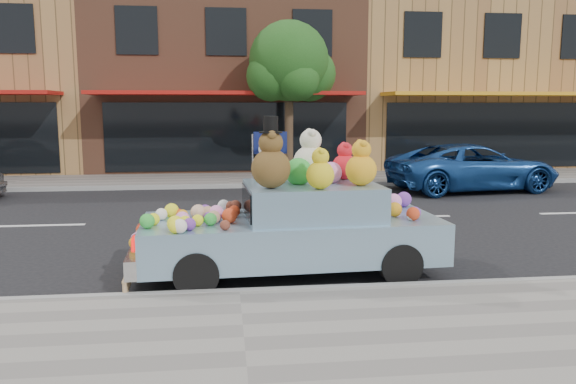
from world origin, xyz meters
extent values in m
plane|color=black|center=(0.00, 0.00, 0.00)|extent=(120.00, 120.00, 0.00)
cube|color=gray|center=(0.00, -6.50, 0.06)|extent=(60.00, 3.00, 0.12)
cube|color=gray|center=(0.00, 6.50, 0.06)|extent=(60.00, 3.00, 0.12)
cube|color=gray|center=(0.00, -5.00, 0.07)|extent=(60.00, 0.12, 0.13)
cube|color=gray|center=(0.00, 5.00, 0.07)|extent=(60.00, 0.12, 0.13)
cube|color=black|center=(-7.00, 7.98, 5.00)|extent=(1.40, 0.06, 1.60)
cube|color=brown|center=(0.00, 12.00, 3.50)|extent=(10.00, 8.00, 7.00)
cube|color=black|center=(0.00, 7.98, 1.40)|extent=(8.50, 0.06, 2.40)
cube|color=#AB150F|center=(0.00, 7.10, 2.90)|extent=(9.00, 1.80, 0.12)
cube|color=black|center=(-3.00, 7.98, 5.00)|extent=(1.40, 0.06, 1.60)
cube|color=black|center=(0.00, 7.98, 5.00)|extent=(1.40, 0.06, 1.60)
cube|color=black|center=(3.00, 7.98, 5.00)|extent=(1.40, 0.06, 1.60)
cube|color=#A27844|center=(10.00, 12.00, 3.50)|extent=(10.00, 8.00, 7.00)
cube|color=black|center=(10.00, 7.98, 1.40)|extent=(8.50, 0.06, 2.40)
cube|color=orange|center=(10.00, 7.10, 2.90)|extent=(9.00, 1.80, 0.12)
cube|color=black|center=(7.00, 7.98, 5.00)|extent=(1.40, 0.06, 1.60)
cube|color=black|center=(10.00, 7.98, 5.00)|extent=(1.40, 0.06, 1.60)
cylinder|color=#38281C|center=(2.00, 6.50, 1.60)|extent=(0.28, 0.28, 3.20)
sphere|color=#194614|center=(2.00, 6.50, 3.92)|extent=(2.60, 2.60, 2.60)
sphere|color=#194614|center=(2.70, 6.80, 3.52)|extent=(1.80, 1.80, 1.80)
sphere|color=#194614|center=(1.40, 6.30, 3.42)|extent=(1.60, 1.60, 1.60)
sphere|color=#194614|center=(2.20, 5.90, 3.32)|extent=(1.40, 1.40, 1.40)
sphere|color=#194614|center=(1.70, 7.10, 3.62)|extent=(1.60, 1.60, 1.60)
imported|color=#1A4893|center=(7.12, 3.69, 0.69)|extent=(5.20, 2.86, 1.38)
cylinder|color=black|center=(2.24, -4.70, 0.30)|extent=(0.61, 0.23, 0.60)
cylinder|color=black|center=(2.16, -3.14, 0.30)|extent=(0.61, 0.23, 0.60)
cylinder|color=black|center=(-0.56, -4.83, 0.30)|extent=(0.61, 0.23, 0.60)
cylinder|color=black|center=(-0.63, -3.27, 0.30)|extent=(0.61, 0.23, 0.60)
cube|color=#7B9FB8|center=(0.80, -3.98, 0.55)|extent=(4.38, 1.91, 0.60)
cube|color=#7B9FB8|center=(1.10, -3.97, 1.10)|extent=(1.97, 1.59, 0.50)
cube|color=silver|center=(-1.41, -4.09, 0.40)|extent=(0.25, 1.79, 0.26)
cube|color=red|center=(-1.33, -4.77, 0.72)|extent=(0.07, 0.28, 0.16)
cube|color=red|center=(-1.40, -3.41, 0.72)|extent=(0.07, 0.28, 0.16)
cube|color=black|center=(0.15, -4.02, 1.10)|extent=(0.10, 1.30, 0.40)
sphere|color=#513817|center=(0.47, -4.35, 1.62)|extent=(0.55, 0.55, 0.55)
sphere|color=#513817|center=(0.47, -4.35, 1.97)|extent=(0.34, 0.34, 0.34)
sphere|color=#513817|center=(0.47, -4.47, 2.08)|extent=(0.13, 0.13, 0.13)
sphere|color=#513817|center=(0.47, -4.23, 2.08)|extent=(0.13, 0.13, 0.13)
cylinder|color=black|center=(0.47, -4.35, 2.12)|extent=(0.32, 0.32, 0.02)
cylinder|color=black|center=(0.47, -4.35, 2.23)|extent=(0.20, 0.20, 0.22)
sphere|color=beige|center=(1.14, -3.62, 1.62)|extent=(0.54, 0.54, 0.54)
sphere|color=beige|center=(1.14, -3.62, 1.96)|extent=(0.33, 0.33, 0.33)
sphere|color=beige|center=(1.14, -3.73, 2.07)|extent=(0.13, 0.13, 0.13)
sphere|color=beige|center=(1.14, -3.50, 2.07)|extent=(0.13, 0.13, 0.13)
sphere|color=orange|center=(1.77, -4.24, 1.57)|extent=(0.45, 0.45, 0.45)
sphere|color=orange|center=(1.77, -4.24, 1.86)|extent=(0.28, 0.28, 0.28)
sphere|color=orange|center=(1.77, -4.33, 1.95)|extent=(0.11, 0.11, 0.11)
sphere|color=orange|center=(1.77, -4.14, 1.95)|extent=(0.11, 0.11, 0.11)
sphere|color=red|center=(1.68, -3.54, 1.55)|extent=(0.39, 0.39, 0.39)
sphere|color=red|center=(1.68, -3.54, 1.80)|extent=(0.24, 0.24, 0.24)
sphere|color=red|center=(1.68, -3.63, 1.88)|extent=(0.09, 0.09, 0.09)
sphere|color=red|center=(1.68, -3.46, 1.88)|extent=(0.09, 0.09, 0.09)
sphere|color=silver|center=(0.48, -3.55, 1.56)|extent=(0.42, 0.42, 0.42)
sphere|color=silver|center=(0.48, -3.55, 1.83)|extent=(0.26, 0.26, 0.26)
sphere|color=silver|center=(0.48, -3.64, 1.92)|extent=(0.10, 0.10, 0.10)
sphere|color=silver|center=(0.48, -3.46, 1.92)|extent=(0.10, 0.10, 0.10)
sphere|color=gold|center=(1.13, -4.52, 1.54)|extent=(0.39, 0.39, 0.39)
sphere|color=gold|center=(1.13, -4.52, 1.79)|extent=(0.24, 0.24, 0.24)
sphere|color=gold|center=(1.13, -4.60, 1.87)|extent=(0.09, 0.09, 0.09)
sphere|color=gold|center=(1.13, -4.43, 1.87)|extent=(0.09, 0.09, 0.09)
sphere|color=green|center=(0.90, -3.98, 1.53)|extent=(0.40, 0.40, 0.40)
sphere|color=pink|center=(1.40, -3.91, 1.50)|extent=(0.32, 0.32, 0.32)
sphere|color=green|center=(-0.70, -4.66, 0.92)|extent=(0.14, 0.14, 0.14)
sphere|color=yellow|center=(-0.81, -4.82, 0.94)|extent=(0.17, 0.17, 0.17)
sphere|color=#9F7657|center=(-0.41, -3.99, 0.95)|extent=(0.20, 0.20, 0.20)
sphere|color=white|center=(-0.18, -3.40, 0.95)|extent=(0.19, 0.19, 0.19)
sphere|color=#662E8D|center=(-0.64, -4.66, 0.93)|extent=(0.17, 0.17, 0.17)
sphere|color=#F7E7C5|center=(-1.08, -3.93, 0.94)|extent=(0.17, 0.17, 0.17)
sphere|color=maroon|center=(-0.58, -3.96, 0.92)|extent=(0.15, 0.15, 0.15)
sphere|color=pink|center=(-0.75, -4.40, 0.95)|extent=(0.20, 0.20, 0.20)
sphere|color=#B93213|center=(-0.11, -4.26, 0.96)|extent=(0.21, 0.21, 0.21)
sphere|color=maroon|center=(-0.08, -3.44, 0.94)|extent=(0.17, 0.17, 0.17)
sphere|color=green|center=(-1.01, -3.47, 0.92)|extent=(0.13, 0.13, 0.13)
sphere|color=yellow|center=(-0.94, -3.78, 0.96)|extent=(0.22, 0.22, 0.22)
sphere|color=yellow|center=(-0.54, -4.40, 0.93)|extent=(0.16, 0.16, 0.16)
sphere|color=#9F7657|center=(-0.77, -4.76, 0.92)|extent=(0.15, 0.15, 0.15)
sphere|color=#B93213|center=(-0.84, -3.80, 0.92)|extent=(0.14, 0.14, 0.14)
sphere|color=maroon|center=(-0.17, -4.70, 0.92)|extent=(0.14, 0.14, 0.14)
sphere|color=orange|center=(-0.77, -3.99, 0.93)|extent=(0.16, 0.16, 0.16)
sphere|color=green|center=(-1.20, -4.48, 0.95)|extent=(0.20, 0.20, 0.20)
sphere|color=yellow|center=(-1.14, -4.28, 0.94)|extent=(0.17, 0.17, 0.17)
sphere|color=#B93213|center=(-0.03, -3.82, 0.94)|extent=(0.17, 0.17, 0.17)
sphere|color=#B93213|center=(-0.32, -3.84, 0.93)|extent=(0.16, 0.16, 0.16)
sphere|color=maroon|center=(-0.01, -3.45, 0.94)|extent=(0.19, 0.19, 0.19)
sphere|color=white|center=(-1.19, -4.22, 0.92)|extent=(0.14, 0.14, 0.14)
sphere|color=#F7E7C5|center=(-0.75, -4.82, 0.94)|extent=(0.19, 0.19, 0.19)
sphere|color=#9F7657|center=(-0.32, -4.25, 0.94)|extent=(0.18, 0.18, 0.18)
sphere|color=#662E8D|center=(-0.40, -4.09, 0.92)|extent=(0.14, 0.14, 0.14)
sphere|color=yellow|center=(-0.71, -4.48, 0.93)|extent=(0.16, 0.16, 0.16)
sphere|color=#662E8D|center=(-0.45, -3.91, 0.95)|extent=(0.21, 0.21, 0.21)
sphere|color=yellow|center=(-0.81, -4.73, 0.96)|extent=(0.22, 0.22, 0.22)
sphere|color=pink|center=(-0.29, -4.03, 0.96)|extent=(0.22, 0.22, 0.22)
sphere|color=green|center=(-0.37, -4.38, 0.94)|extent=(0.18, 0.18, 0.18)
sphere|color=#F7E7C5|center=(-0.82, -4.40, 0.93)|extent=(0.15, 0.15, 0.15)
sphere|color=#D8A88C|center=(-0.55, -4.00, 0.97)|extent=(0.22, 0.22, 0.22)
sphere|color=pink|center=(-1.42, -4.03, 0.61)|extent=(0.17, 0.17, 0.17)
sphere|color=pink|center=(-1.43, -3.84, 0.60)|extent=(0.14, 0.14, 0.14)
sphere|color=#B93213|center=(-1.45, -3.42, 0.61)|extent=(0.15, 0.15, 0.15)
sphere|color=#9F7657|center=(-1.44, -3.59, 0.59)|extent=(0.13, 0.13, 0.13)
sphere|color=orange|center=(-1.40, -4.29, 0.61)|extent=(0.17, 0.17, 0.17)
sphere|color=maroon|center=(-1.45, -3.29, 0.61)|extent=(0.16, 0.16, 0.16)
sphere|color=#9F7657|center=(-1.44, -3.60, 0.59)|extent=(0.12, 0.12, 0.12)
sphere|color=maroon|center=(-1.42, -4.06, 0.61)|extent=(0.16, 0.16, 0.16)
sphere|color=#F7E7C5|center=(2.13, -3.23, 0.95)|extent=(0.20, 0.20, 0.20)
sphere|color=pink|center=(2.48, -3.54, 0.98)|extent=(0.26, 0.26, 0.26)
sphere|color=#B93213|center=(2.50, -4.38, 0.95)|extent=(0.20, 0.20, 0.20)
sphere|color=#F7E7C5|center=(2.49, -4.38, 0.93)|extent=(0.16, 0.16, 0.16)
sphere|color=#9F7657|center=(2.32, -3.24, 0.94)|extent=(0.18, 0.18, 0.18)
sphere|color=#662E8D|center=(2.58, -4.25, 0.94)|extent=(0.18, 0.18, 0.18)
sphere|color=#662E8D|center=(2.73, -3.29, 0.97)|extent=(0.25, 0.25, 0.25)
sphere|color=orange|center=(2.33, -4.07, 0.96)|extent=(0.22, 0.22, 0.22)
cylinder|color=#997A54|center=(-1.45, -4.94, 0.17)|extent=(0.06, 0.06, 0.17)
sphere|color=#997A54|center=(-1.45, -4.94, 0.26)|extent=(0.07, 0.07, 0.07)
cylinder|color=#997A54|center=(-1.46, -4.85, 0.17)|extent=(0.06, 0.06, 0.17)
sphere|color=#997A54|center=(-1.46, -4.85, 0.26)|extent=(0.07, 0.07, 0.07)
cylinder|color=#997A54|center=(-1.46, -4.76, 0.17)|extent=(0.06, 0.06, 0.17)
sphere|color=#997A54|center=(-1.46, -4.76, 0.26)|extent=(0.07, 0.07, 0.07)
cylinder|color=#997A54|center=(-1.47, -4.66, 0.17)|extent=(0.06, 0.06, 0.17)
sphere|color=#997A54|center=(-1.47, -4.66, 0.26)|extent=(0.07, 0.07, 0.07)
cylinder|color=#997A54|center=(-1.47, -4.57, 0.17)|extent=(0.06, 0.06, 0.17)
sphere|color=#997A54|center=(-1.47, -4.57, 0.26)|extent=(0.07, 0.07, 0.07)
cylinder|color=#997A54|center=(-1.48, -4.47, 0.17)|extent=(0.06, 0.06, 0.17)
sphere|color=#997A54|center=(-1.48, -4.47, 0.26)|extent=(0.07, 0.07, 0.07)
cylinder|color=#997A54|center=(-1.48, -4.38, 0.17)|extent=(0.06, 0.06, 0.17)
sphere|color=#997A54|center=(-1.48, -4.38, 0.26)|extent=(0.07, 0.07, 0.07)
cylinder|color=#997A54|center=(-1.49, -4.28, 0.17)|extent=(0.06, 0.06, 0.17)
sphere|color=#997A54|center=(-1.49, -4.28, 0.26)|extent=(0.07, 0.07, 0.07)
cylinder|color=#997A54|center=(-1.49, -4.19, 0.17)|extent=(0.06, 0.06, 0.17)
sphere|color=#997A54|center=(-1.49, -4.19, 0.26)|extent=(0.07, 0.07, 0.07)
cylinder|color=#997A54|center=(-1.49, -4.10, 0.17)|extent=(0.06, 0.06, 0.17)
sphere|color=#997A54|center=(-1.49, -4.10, 0.26)|extent=(0.07, 0.07, 0.07)
cylinder|color=#997A54|center=(-1.50, -4.00, 0.17)|extent=(0.06, 0.06, 0.17)
sphere|color=#997A54|center=(-1.50, -4.00, 0.26)|extent=(0.07, 0.07, 0.07)
cylinder|color=#997A54|center=(-1.50, -3.91, 0.17)|extent=(0.06, 0.06, 0.17)
sphere|color=#997A54|center=(-1.50, -3.91, 0.26)|extent=(0.07, 0.07, 0.07)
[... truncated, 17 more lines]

